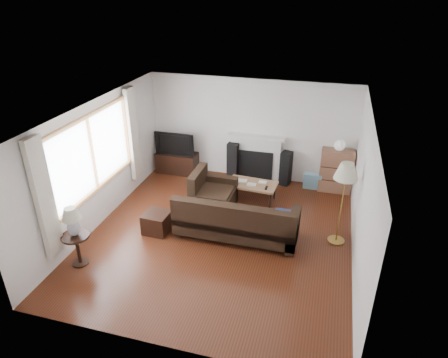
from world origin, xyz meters
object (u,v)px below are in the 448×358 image
(tv_stand, at_px, (177,162))
(floor_lamp, at_px, (341,204))
(sectional_sofa, at_px, (237,218))
(side_table, at_px, (78,249))
(bookshelf, at_px, (336,171))
(coffee_table, at_px, (252,191))

(tv_stand, xyz_separation_m, floor_lamp, (4.07, -2.07, 0.56))
(sectional_sofa, xyz_separation_m, floor_lamp, (1.89, 0.35, 0.41))
(floor_lamp, bearing_deg, tv_stand, 153.12)
(floor_lamp, relative_size, side_table, 2.75)
(sectional_sofa, height_order, floor_lamp, floor_lamp)
(sectional_sofa, xyz_separation_m, side_table, (-2.47, -1.56, -0.11))
(tv_stand, xyz_separation_m, sectional_sofa, (2.19, -2.41, 0.15))
(bookshelf, relative_size, floor_lamp, 0.62)
(sectional_sofa, xyz_separation_m, coffee_table, (-0.01, 1.49, -0.20))
(tv_stand, distance_m, sectional_sofa, 3.26)
(sectional_sofa, relative_size, coffee_table, 2.34)
(floor_lamp, bearing_deg, coffee_table, 149.05)
(floor_lamp, xyz_separation_m, side_table, (-4.36, -1.90, -0.52))
(tv_stand, height_order, bookshelf, bookshelf)
(coffee_table, bearing_deg, sectional_sofa, -85.47)
(tv_stand, relative_size, sectional_sofa, 0.41)
(tv_stand, relative_size, floor_lamp, 0.64)
(sectional_sofa, height_order, coffee_table, sectional_sofa)
(tv_stand, xyz_separation_m, coffee_table, (2.17, -0.93, -0.05))
(tv_stand, height_order, sectional_sofa, sectional_sofa)
(floor_lamp, bearing_deg, sectional_sofa, -169.58)
(bookshelf, bearing_deg, coffee_table, -151.49)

